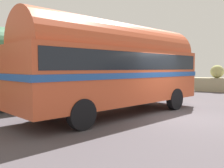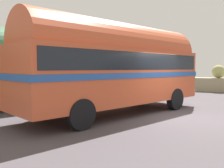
# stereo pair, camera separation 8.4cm
# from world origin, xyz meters

# --- Properties ---
(ground) EXTENTS (32.00, 26.00, 0.02)m
(ground) POSITION_xyz_m (0.00, 0.00, 0.01)
(ground) COLOR #4B4449
(breakwater) EXTENTS (31.36, 1.92, 2.34)m
(breakwater) POSITION_xyz_m (-0.18, 11.79, 0.68)
(breakwater) COLOR tan
(breakwater) RESTS_ON ground
(vintage_coach) EXTENTS (4.92, 8.90, 3.70)m
(vintage_coach) POSITION_xyz_m (-2.46, -0.67, 2.05)
(vintage_coach) COLOR black
(vintage_coach) RESTS_ON ground
(second_coach) EXTENTS (4.88, 8.91, 3.70)m
(second_coach) POSITION_xyz_m (-7.29, -1.31, 2.05)
(second_coach) COLOR black
(second_coach) RESTS_ON ground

